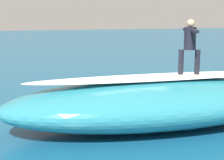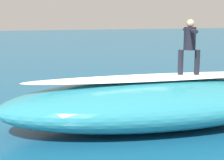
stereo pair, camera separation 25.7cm
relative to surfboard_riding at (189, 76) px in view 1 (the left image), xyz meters
name	(u,v)px [view 1 (the left image)]	position (x,y,z in m)	size (l,w,h in m)	color
ground_plane	(122,113)	(1.49, -1.56, -1.43)	(120.00, 120.00, 0.00)	#145175
wave_crest	(158,102)	(0.92, -0.03, -0.74)	(8.92, 3.20, 1.39)	teal
wave_foam_lip	(159,77)	(0.92, -0.03, 0.00)	(7.58, 1.12, 0.08)	white
surfboard_riding	(189,76)	(0.00, 0.00, 0.00)	(2.00, 0.54, 0.09)	#EAE5C6
surfer_riding	(190,42)	(0.00, 0.00, 0.96)	(0.61, 1.46, 1.57)	black
surfboard_paddling	(47,108)	(3.78, -2.79, -1.39)	(1.93, 0.58, 0.08)	silver
surfer_paddling	(43,104)	(3.91, -2.78, -1.22)	(1.69, 0.40, 0.30)	black
foam_patch_mid	(204,94)	(-2.44, -3.04, -1.35)	(0.57, 0.41, 0.16)	white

